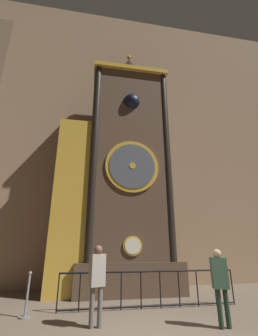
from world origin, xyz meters
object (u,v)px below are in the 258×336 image
visitor_near (97,276)px  visitor_far (220,279)px  stanchion_post (26,302)px  clock_tower (120,172)px

visitor_near → visitor_far: visitor_near is taller
visitor_near → stanchion_post: size_ratio=1.61×
clock_tower → visitor_near: bearing=-106.0°
visitor_far → stanchion_post: (-4.50, 1.55, -0.63)m
clock_tower → visitor_far: clock_tower is taller
clock_tower → visitor_near: 4.93m
visitor_far → clock_tower: bearing=131.5°
visitor_far → stanchion_post: size_ratio=1.53×
stanchion_post → visitor_far: bearing=-19.0°
visitor_near → clock_tower: bearing=55.4°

